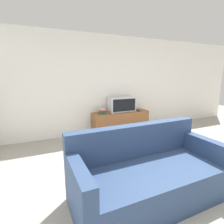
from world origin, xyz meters
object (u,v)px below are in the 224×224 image
Objects in this scene: television at (121,104)px; book_stack at (102,111)px; tv_stand at (121,122)px; remote_on_stand at (139,111)px; couch at (148,176)px.

book_stack is at bearing -176.83° from television.
television is (0.04, 0.04, 0.49)m from tv_stand.
remote_on_stand is (1.04, -0.12, -0.04)m from book_stack.
book_stack is (0.33, 2.53, 0.34)m from couch.
television reaches higher than book_stack.
tv_stand is 0.60m from remote_on_stand.
television is 2.76m from couch.
book_stack is (-0.58, -0.03, -0.15)m from television.
tv_stand is at bearing -136.83° from television.
television is 0.60m from book_stack.
couch is 11.69× the size of remote_on_stand.
television is at bearing 3.17° from book_stack.
couch reaches higher than book_stack.
television reaches higher than couch.
remote_on_stand is (0.51, -0.11, 0.30)m from tv_stand.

